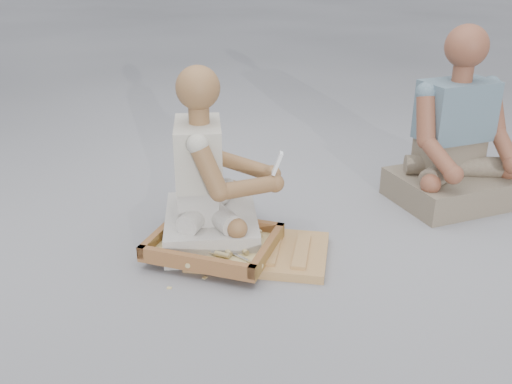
% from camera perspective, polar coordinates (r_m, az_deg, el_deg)
% --- Properties ---
extents(ground, '(60.00, 60.00, 0.00)m').
position_cam_1_polar(ground, '(2.52, -0.65, -7.95)').
color(ground, gray).
rests_on(ground, ground).
extents(carved_panel, '(0.64, 0.45, 0.04)m').
position_cam_1_polar(carved_panel, '(2.64, 0.35, -5.95)').
color(carved_panel, '#A2843E').
rests_on(carved_panel, ground).
extents(tool_tray, '(0.58, 0.48, 0.07)m').
position_cam_1_polar(tool_tray, '(2.61, -4.24, -5.20)').
color(tool_tray, brown).
rests_on(tool_tray, carved_panel).
extents(chisel_0, '(0.12, 0.20, 0.02)m').
position_cam_1_polar(chisel_0, '(2.71, -0.06, -3.82)').
color(chisel_0, silver).
rests_on(chisel_0, tool_tray).
extents(chisel_1, '(0.16, 0.18, 0.02)m').
position_cam_1_polar(chisel_1, '(2.54, -3.14, -5.68)').
color(chisel_1, silver).
rests_on(chisel_1, tool_tray).
extents(chisel_2, '(0.21, 0.09, 0.02)m').
position_cam_1_polar(chisel_2, '(2.54, -2.39, -5.60)').
color(chisel_2, silver).
rests_on(chisel_2, tool_tray).
extents(chisel_3, '(0.21, 0.09, 0.02)m').
position_cam_1_polar(chisel_3, '(2.53, -2.82, -5.54)').
color(chisel_3, silver).
rests_on(chisel_3, tool_tray).
extents(chisel_4, '(0.17, 0.17, 0.02)m').
position_cam_1_polar(chisel_4, '(2.55, -1.54, -5.57)').
color(chisel_4, silver).
rests_on(chisel_4, tool_tray).
extents(chisel_5, '(0.06, 0.22, 0.02)m').
position_cam_1_polar(chisel_5, '(2.49, -6.66, -6.70)').
color(chisel_5, silver).
rests_on(chisel_5, tool_tray).
extents(chisel_6, '(0.20, 0.12, 0.02)m').
position_cam_1_polar(chisel_6, '(2.45, -0.44, -7.01)').
color(chisel_6, silver).
rests_on(chisel_6, tool_tray).
extents(chisel_7, '(0.19, 0.14, 0.02)m').
position_cam_1_polar(chisel_7, '(2.68, -4.37, -4.20)').
color(chisel_7, silver).
rests_on(chisel_7, tool_tray).
extents(chisel_8, '(0.13, 0.20, 0.02)m').
position_cam_1_polar(chisel_8, '(2.64, -0.39, -4.37)').
color(chisel_8, silver).
rests_on(chisel_8, tool_tray).
extents(chisel_9, '(0.22, 0.06, 0.02)m').
position_cam_1_polar(chisel_9, '(2.50, -3.83, -6.16)').
color(chisel_9, silver).
rests_on(chisel_9, tool_tray).
extents(chisel_10, '(0.19, 0.15, 0.02)m').
position_cam_1_polar(chisel_10, '(2.64, -0.55, -4.60)').
color(chisel_10, silver).
rests_on(chisel_10, tool_tray).
extents(chisel_11, '(0.22, 0.02, 0.02)m').
position_cam_1_polar(chisel_11, '(2.57, -1.42, -5.62)').
color(chisel_11, silver).
rests_on(chisel_11, tool_tray).
extents(wood_chip_0, '(0.02, 0.02, 0.00)m').
position_cam_1_polar(wood_chip_0, '(2.76, 1.90, -4.92)').
color(wood_chip_0, '#DCCB82').
rests_on(wood_chip_0, ground).
extents(wood_chip_1, '(0.02, 0.02, 0.00)m').
position_cam_1_polar(wood_chip_1, '(2.62, -5.15, -6.76)').
color(wood_chip_1, '#DCCB82').
rests_on(wood_chip_1, ground).
extents(wood_chip_2, '(0.02, 0.02, 0.00)m').
position_cam_1_polar(wood_chip_2, '(2.76, 1.84, -4.98)').
color(wood_chip_2, '#DCCB82').
rests_on(wood_chip_2, ground).
extents(wood_chip_3, '(0.02, 0.02, 0.00)m').
position_cam_1_polar(wood_chip_3, '(2.98, -3.69, -2.69)').
color(wood_chip_3, '#DCCB82').
rests_on(wood_chip_3, ground).
extents(wood_chip_4, '(0.02, 0.02, 0.00)m').
position_cam_1_polar(wood_chip_4, '(2.64, -7.92, -6.67)').
color(wood_chip_4, '#DCCB82').
rests_on(wood_chip_4, ground).
extents(wood_chip_5, '(0.02, 0.02, 0.00)m').
position_cam_1_polar(wood_chip_5, '(2.79, -9.07, -4.96)').
color(wood_chip_5, '#DCCB82').
rests_on(wood_chip_5, ground).
extents(wood_chip_6, '(0.02, 0.02, 0.00)m').
position_cam_1_polar(wood_chip_6, '(2.69, 1.86, -5.75)').
color(wood_chip_6, '#DCCB82').
rests_on(wood_chip_6, ground).
extents(wood_chip_7, '(0.02, 0.02, 0.00)m').
position_cam_1_polar(wood_chip_7, '(2.73, -9.46, -5.62)').
color(wood_chip_7, '#DCCB82').
rests_on(wood_chip_7, ground).
extents(wood_chip_8, '(0.02, 0.02, 0.00)m').
position_cam_1_polar(wood_chip_8, '(2.44, -8.66, -9.47)').
color(wood_chip_8, '#DCCB82').
rests_on(wood_chip_8, ground).
extents(wood_chip_9, '(0.02, 0.02, 0.00)m').
position_cam_1_polar(wood_chip_9, '(2.53, 2.35, -7.89)').
color(wood_chip_9, '#DCCB82').
rests_on(wood_chip_9, ground).
extents(wood_chip_10, '(0.02, 0.02, 0.00)m').
position_cam_1_polar(wood_chip_10, '(2.87, 1.99, -3.74)').
color(wood_chip_10, '#DCCB82').
rests_on(wood_chip_10, ground).
extents(wood_chip_11, '(0.02, 0.02, 0.00)m').
position_cam_1_polar(wood_chip_11, '(2.59, -1.64, -7.02)').
color(wood_chip_11, '#DCCB82').
rests_on(wood_chip_11, ground).
extents(wood_chip_12, '(0.02, 0.02, 0.00)m').
position_cam_1_polar(wood_chip_12, '(2.49, -5.15, -8.53)').
color(wood_chip_12, '#DCCB82').
rests_on(wood_chip_12, ground).
extents(wood_chip_13, '(0.02, 0.02, 0.00)m').
position_cam_1_polar(wood_chip_13, '(2.85, -8.06, -4.21)').
color(wood_chip_13, '#DCCB82').
rests_on(wood_chip_13, ground).
extents(wood_chip_14, '(0.02, 0.02, 0.00)m').
position_cam_1_polar(wood_chip_14, '(2.54, -3.67, -7.72)').
color(wood_chip_14, '#DCCB82').
rests_on(wood_chip_14, ground).
extents(craftsman, '(0.64, 0.65, 0.84)m').
position_cam_1_polar(craftsman, '(2.67, -4.73, 0.71)').
color(craftsman, '#B8B4AA').
rests_on(craftsman, ground).
extents(companion, '(0.78, 0.75, 0.95)m').
position_cam_1_polar(companion, '(3.27, 19.36, 4.36)').
color(companion, '#746A53').
rests_on(companion, ground).
extents(mobile_phone, '(0.06, 0.05, 0.11)m').
position_cam_1_polar(mobile_phone, '(2.59, 2.15, 2.89)').
color(mobile_phone, white).
rests_on(mobile_phone, craftsman).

